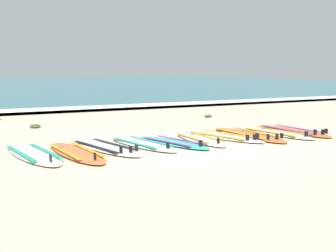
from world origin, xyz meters
TOP-DOWN VIEW (x-y plane):
  - ground_plane at (0.00, 0.00)m, footprint 80.00×80.00m
  - wave_foam_strip at (0.00, 8.21)m, footprint 80.00×1.30m
  - surfboard_0 at (-2.79, 0.44)m, footprint 0.78×2.40m
  - surfboard_1 at (-2.09, 0.23)m, footprint 0.66×2.33m
  - surfboard_2 at (-1.47, 0.48)m, footprint 0.92×2.32m
  - surfboard_3 at (-0.69, 0.50)m, footprint 0.82×2.21m
  - surfboard_4 at (-0.09, 0.36)m, footprint 0.90×2.07m
  - surfboard_5 at (0.60, 0.46)m, footprint 0.70×2.04m
  - surfboard_6 at (1.24, 0.57)m, footprint 1.03×2.32m
  - surfboard_7 at (1.90, 0.51)m, footprint 0.75×2.55m
  - surfboard_8 at (2.60, 0.40)m, footprint 0.71×2.27m
  - surfboard_9 at (3.21, 0.50)m, footprint 0.64×2.39m
  - seaweed_clump_near_shoreline at (-1.96, 4.16)m, footprint 0.27×0.22m
  - seaweed_clump_mid_sand at (3.26, 4.17)m, footprint 0.24×0.20m

SIDE VIEW (x-z plane):
  - ground_plane at x=0.00m, z-range 0.00..0.00m
  - surfboard_0 at x=-2.79m, z-range -0.05..0.13m
  - surfboard_1 at x=-2.09m, z-range -0.05..0.13m
  - surfboard_8 at x=2.60m, z-range -0.05..0.13m
  - surfboard_3 at x=-0.69m, z-range -0.05..0.13m
  - surfboard_4 at x=-0.09m, z-range -0.05..0.13m
  - surfboard_5 at x=0.60m, z-range -0.05..0.13m
  - surfboard_7 at x=1.90m, z-range -0.05..0.13m
  - surfboard_9 at x=3.21m, z-range -0.05..0.13m
  - surfboard_2 at x=-1.47m, z-range -0.05..0.13m
  - surfboard_6 at x=1.24m, z-range -0.05..0.13m
  - seaweed_clump_mid_sand at x=3.26m, z-range 0.00..0.09m
  - seaweed_clump_near_shoreline at x=-1.96m, z-range 0.00..0.10m
  - wave_foam_strip at x=0.00m, z-range 0.00..0.11m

